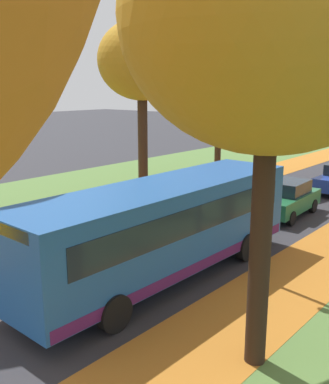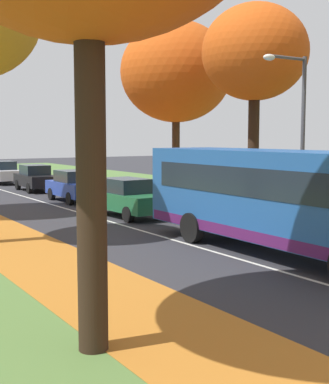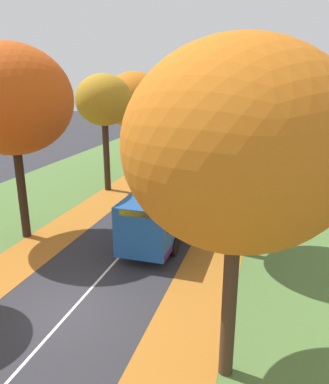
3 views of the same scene
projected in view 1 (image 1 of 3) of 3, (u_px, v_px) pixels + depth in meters
name	position (u px, v px, depth m)	size (l,w,h in m)	color
grass_verge_left	(151.00, 179.00, 28.99)	(12.00, 90.00, 0.01)	#517538
leaf_litter_left	(138.00, 210.00, 21.64)	(2.80, 60.00, 0.00)	#B26B23
leaf_litter_right	(326.00, 256.00, 15.81)	(2.80, 60.00, 0.00)	#B26B23
road_centre_line	(283.00, 202.00, 23.16)	(0.12, 80.00, 0.01)	silver
tree_left_mid	(142.00, 61.00, 21.66)	(4.30, 4.30, 9.01)	#382619
tree_left_far	(220.00, 73.00, 27.25)	(5.83, 5.83, 9.25)	#382619
tree_right_near	(272.00, 17.00, 8.17)	(5.69, 5.69, 9.65)	black
streetlamp_right	(262.00, 160.00, 13.11)	(1.89, 0.28, 6.00)	#47474C
bus	(164.00, 225.00, 13.69)	(2.74, 10.42, 2.98)	#1E5199
car_green_lead	(287.00, 198.00, 20.60)	(1.93, 4.27, 1.62)	#1E6038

